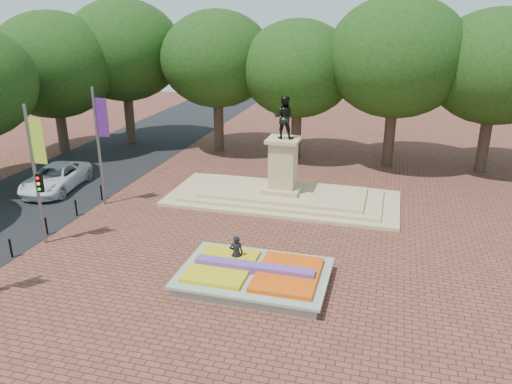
% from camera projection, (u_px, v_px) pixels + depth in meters
% --- Properties ---
extents(ground, '(90.00, 90.00, 0.00)m').
position_uv_depth(ground, '(245.00, 259.00, 23.50)').
color(ground, brown).
rests_on(ground, ground).
extents(asphalt_street, '(9.00, 90.00, 0.02)m').
position_uv_depth(asphalt_street, '(42.00, 193.00, 31.77)').
color(asphalt_street, black).
rests_on(asphalt_street, ground).
extents(flower_bed, '(6.30, 4.30, 0.91)m').
position_uv_depth(flower_bed, '(255.00, 275.00, 21.31)').
color(flower_bed, gray).
rests_on(flower_bed, ground).
extents(monument, '(14.00, 6.00, 6.40)m').
position_uv_depth(monument, '(283.00, 186.00, 30.43)').
color(monument, tan).
rests_on(monument, ground).
extents(tree_row_back, '(44.80, 8.80, 10.43)m').
position_uv_depth(tree_row_back, '(344.00, 72.00, 36.88)').
color(tree_row_back, '#38291F').
rests_on(tree_row_back, ground).
extents(banner_poles, '(0.88, 11.17, 7.00)m').
position_uv_depth(banner_poles, '(32.00, 171.00, 23.50)').
color(banner_poles, slate).
rests_on(banner_poles, ground).
extents(bollard_row, '(0.12, 13.12, 0.98)m').
position_uv_depth(bollard_row, '(29.00, 236.00, 24.64)').
color(bollard_row, black).
rests_on(bollard_row, ground).
extents(van, '(3.43, 6.10, 1.61)m').
position_uv_depth(van, '(56.00, 178.00, 32.21)').
color(van, silver).
rests_on(van, ground).
extents(pedestrian, '(0.72, 0.57, 1.71)m').
position_uv_depth(pedestrian, '(236.00, 253.00, 22.21)').
color(pedestrian, black).
rests_on(pedestrian, ground).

